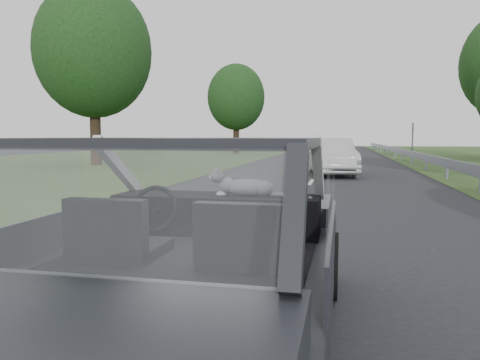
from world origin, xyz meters
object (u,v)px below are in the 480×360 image
at_px(subject_car, 192,248).
at_px(highway_sign, 412,142).
at_px(other_car, 332,157).
at_px(cat, 247,186).

relative_size(subject_car, highway_sign, 1.77).
xyz_separation_m(subject_car, highway_sign, (5.04, 26.71, 0.40)).
height_order(subject_car, other_car, subject_car).
height_order(other_car, highway_sign, highway_sign).
relative_size(subject_car, other_car, 0.95).
bearing_deg(other_car, highway_sign, 59.96).
distance_m(subject_car, other_car, 15.15).
height_order(subject_car, highway_sign, highway_sign).
height_order(cat, highway_sign, highway_sign).
xyz_separation_m(cat, highway_sign, (4.80, 26.12, 0.05)).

